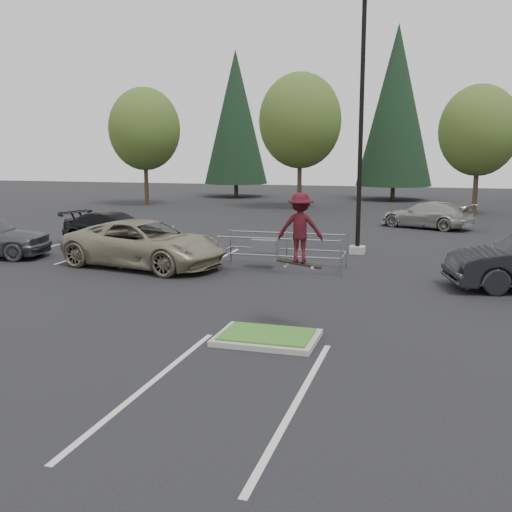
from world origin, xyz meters
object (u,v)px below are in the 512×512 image
(car_l_tan, at_px, (145,244))
(car_far_silver, at_px, (428,215))
(skateboarder, at_px, (300,228))
(car_l_black, at_px, (113,229))
(decid_a, at_px, (145,132))
(conif_b, at_px, (396,106))
(conif_a, at_px, (236,117))
(light_pole, at_px, (361,140))
(decid_b, at_px, (300,124))
(decid_c, at_px, (479,133))
(cart_corral, at_px, (269,247))

(car_l_tan, height_order, car_far_silver, car_l_tan)
(skateboarder, bearing_deg, car_l_black, -49.66)
(car_far_silver, bearing_deg, decid_a, -88.30)
(conif_b, height_order, car_l_tan, conif_b)
(conif_a, relative_size, skateboarder, 7.58)
(light_pole, relative_size, car_l_tan, 1.68)
(conif_b, distance_m, car_far_silver, 20.71)
(decid_b, bearing_deg, car_far_silver, -45.17)
(decid_b, relative_size, car_far_silver, 1.95)
(conif_b, bearing_deg, light_pole, -88.99)
(decid_c, bearing_deg, car_far_silver, -108.40)
(decid_b, relative_size, skateboarder, 5.62)
(decid_a, bearing_deg, decid_c, -0.48)
(decid_b, xyz_separation_m, car_l_tan, (-0.49, -23.53, -5.20))
(decid_c, height_order, conif_a, conif_a)
(car_l_black, bearing_deg, conif_a, 21.81)
(decid_a, bearing_deg, conif_b, 30.17)
(decid_a, distance_m, skateboarder, 34.58)
(cart_corral, bearing_deg, decid_a, 124.24)
(decid_b, height_order, skateboarder, decid_b)
(light_pole, xyz_separation_m, decid_b, (-6.51, 18.53, 1.48))
(car_l_black, relative_size, car_far_silver, 1.03)
(decid_c, distance_m, car_l_tan, 26.40)
(light_pole, height_order, car_far_silver, light_pole)
(decid_a, xyz_separation_m, car_far_silver, (21.17, -8.72, -4.86))
(light_pole, distance_m, car_far_silver, 10.42)
(decid_a, height_order, car_l_tan, decid_a)
(decid_b, distance_m, decid_c, 12.05)
(decid_a, distance_m, car_l_tan, 26.18)
(decid_c, distance_m, car_l_black, 25.19)
(conif_b, height_order, car_l_black, conif_b)
(skateboarder, relative_size, car_l_tan, 0.28)
(light_pole, height_order, decid_a, light_pole)
(decid_a, distance_m, car_far_silver, 23.40)
(decid_b, bearing_deg, cart_corral, -80.25)
(car_far_silver, bearing_deg, car_l_black, -27.54)
(decid_b, xyz_separation_m, conif_a, (-7.99, 9.47, 1.05))
(car_l_tan, height_order, car_l_black, car_l_tan)
(light_pole, distance_m, car_l_tan, 9.37)
(conif_a, distance_m, conif_b, 14.03)
(conif_a, distance_m, skateboarder, 41.87)
(decid_b, distance_m, car_l_black, 20.73)
(decid_c, distance_m, cart_corral, 23.73)
(decid_c, xyz_separation_m, conif_b, (-5.99, 10.67, 2.59))
(conif_b, height_order, cart_corral, conif_b)
(light_pole, bearing_deg, cart_corral, -123.29)
(conif_a, xyz_separation_m, cart_corral, (11.86, -32.01, -6.32))
(light_pole, height_order, conif_a, conif_a)
(decid_c, distance_m, skateboarder, 29.49)
(skateboarder, relative_size, car_l_black, 0.34)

